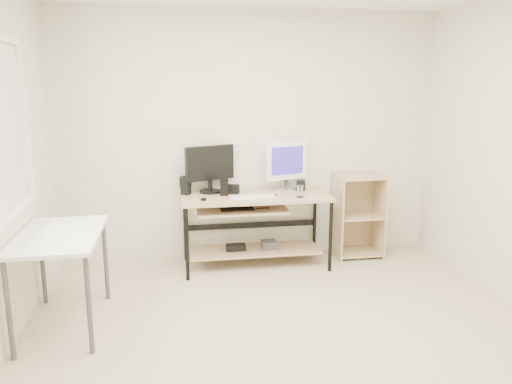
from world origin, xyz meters
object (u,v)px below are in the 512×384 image
object	(u,v)px
desk	(253,215)
white_imac	(287,162)
audio_controller	(224,187)
shelf_unit	(357,215)
side_table	(60,244)
black_monitor	(210,166)

from	to	relation	value
desk	white_imac	size ratio (longest dim) A/B	2.88
audio_controller	white_imac	bearing A→B (deg)	19.95
shelf_unit	side_table	bearing A→B (deg)	-156.67
desk	audio_controller	world-z (taller)	audio_controller
side_table	white_imac	world-z (taller)	white_imac
black_monitor	shelf_unit	bearing A→B (deg)	-23.77
desk	shelf_unit	xyz separation A→B (m)	(1.18, 0.16, -0.09)
white_imac	audio_controller	distance (m)	0.74
desk	white_imac	world-z (taller)	white_imac
black_monitor	audio_controller	distance (m)	0.28
shelf_unit	black_monitor	world-z (taller)	black_monitor
white_imac	audio_controller	size ratio (longest dim) A/B	3.15
shelf_unit	white_imac	bearing A→B (deg)	176.76
shelf_unit	white_imac	world-z (taller)	white_imac
black_monitor	white_imac	size ratio (longest dim) A/B	0.98
side_table	audio_controller	world-z (taller)	audio_controller
black_monitor	audio_controller	xyz separation A→B (m)	(0.13, -0.16, -0.20)
shelf_unit	audio_controller	xyz separation A→B (m)	(-1.46, -0.13, 0.38)
white_imac	audio_controller	bearing A→B (deg)	174.33
white_imac	shelf_unit	bearing A→B (deg)	-23.15
shelf_unit	white_imac	distance (m)	0.99
white_imac	black_monitor	bearing A→B (deg)	160.90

